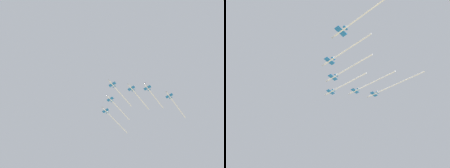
# 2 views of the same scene
# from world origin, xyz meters

# --- Properties ---
(jet_lead) EXTENTS (13.26, 41.77, 2.31)m
(jet_lead) POSITION_xyz_m (19.96, 6.45, 201.04)
(jet_lead) COLOR white
(jet_port_inner) EXTENTS (13.02, 40.80, 2.31)m
(jet_port_inner) POSITION_xyz_m (36.71, 17.40, 199.93)
(jet_port_inner) COLOR white
(jet_starboard_inner) EXTENTS (13.56, 42.97, 2.31)m
(jet_starboard_inner) POSITION_xyz_m (10.53, 24.88, 202.15)
(jet_starboard_inner) COLOR white
(jet_port_outer) EXTENTS (12.72, 39.62, 2.31)m
(jet_port_outer) POSITION_xyz_m (52.12, 22.97, 200.57)
(jet_port_outer) COLOR white
(jet_starboard_outer) EXTENTS (15.18, 49.45, 2.31)m
(jet_starboard_outer) POSITION_xyz_m (0.35, 40.27, 201.51)
(jet_starboard_outer) COLOR white
(jet_center_rear) EXTENTS (13.82, 44.02, 2.31)m
(jet_center_rear) POSITION_xyz_m (71.09, 42.79, 199.70)
(jet_center_rear) COLOR white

